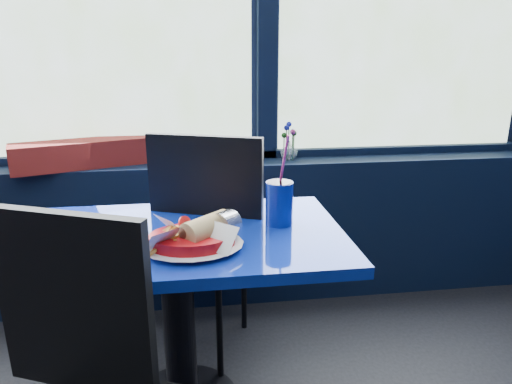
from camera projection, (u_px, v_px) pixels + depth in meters
name	position (u px, v px, depth m)	size (l,w,h in m)	color
window_sill	(127.00, 236.00, 2.49)	(5.00, 0.26, 0.80)	black
near_table	(177.00, 280.00, 1.66)	(1.20, 0.70, 0.75)	black
chair_near_back	(195.00, 235.00, 1.95)	(0.62, 0.62, 1.06)	black
planter_box	(83.00, 154.00, 2.31)	(0.68, 0.17, 0.14)	maroon
flower_vase	(289.00, 148.00, 2.47)	(0.12, 0.12, 0.20)	silver
food_basket	(194.00, 237.00, 1.47)	(0.35, 0.35, 0.11)	#B60C10
ketchup_bottle	(200.00, 186.00, 1.80)	(0.06, 0.06, 0.24)	#B60C10
soda_cup	(279.00, 202.00, 1.67)	(0.10, 0.10, 0.34)	navy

